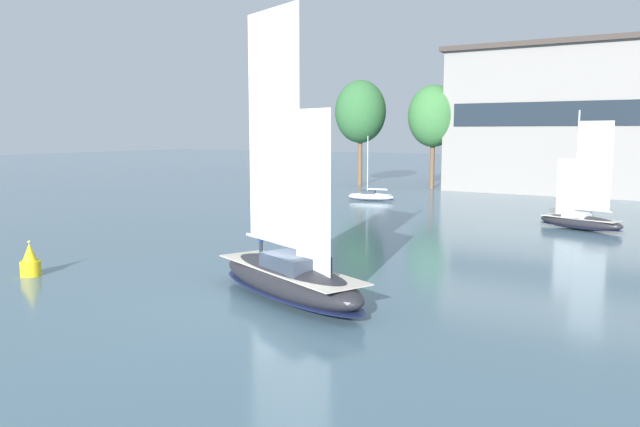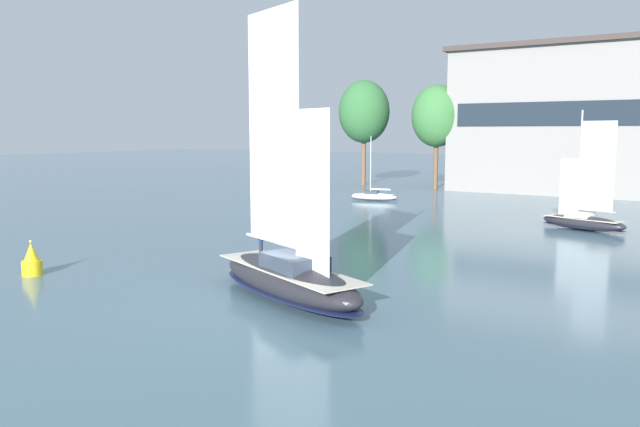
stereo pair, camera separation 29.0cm
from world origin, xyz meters
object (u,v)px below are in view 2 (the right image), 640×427
tree_shore_left (437,116)px  sailboat_moored_far_slip (374,196)px  sailboat_main (289,275)px  sailboat_moored_mid_channel (583,220)px  channel_buoy (32,261)px  tree_shore_center (364,112)px

tree_shore_left → sailboat_moored_far_slip: 21.46m
sailboat_main → sailboat_moored_mid_channel: bearing=75.1°
channel_buoy → tree_shore_left: bearing=91.1°
tree_shore_left → channel_buoy: 66.24m
sailboat_main → sailboat_moored_far_slip: (-17.47, 42.62, -0.70)m
tree_shore_left → tree_shore_center: (-12.19, 0.11, 0.83)m
tree_shore_center → tree_shore_left: bearing=-0.5°
tree_shore_center → sailboat_main: bearing=-64.6°
sailboat_moored_mid_channel → sailboat_moored_far_slip: size_ratio=1.30×
tree_shore_left → sailboat_moored_mid_channel: (25.64, -29.51, -9.83)m
sailboat_moored_far_slip → channel_buoy: 46.61m
tree_shore_left → channel_buoy: bearing=-88.9°
tree_shore_left → sailboat_moored_far_slip: (-0.34, -18.91, -10.14)m
sailboat_moored_mid_channel → sailboat_moored_far_slip: bearing=157.8°
tree_shore_left → sailboat_main: size_ratio=0.95×
tree_shore_left → tree_shore_center: size_ratio=0.93×
sailboat_main → sailboat_moored_mid_channel: (8.52, 32.02, -0.39)m
tree_shore_center → sailboat_main: 69.02m
sailboat_main → channel_buoy: (-15.88, -3.97, -0.40)m
tree_shore_center → channel_buoy: 67.81m
sailboat_main → sailboat_moored_far_slip: size_ratio=2.03×
sailboat_main → sailboat_moored_far_slip: sailboat_main is taller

